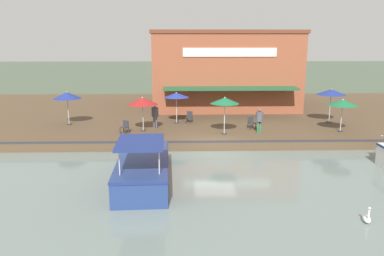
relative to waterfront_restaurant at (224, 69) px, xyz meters
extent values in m
plane|color=#4C5B47|center=(13.48, -1.91, -4.07)|extent=(220.00, 220.00, 0.00)
cube|color=brown|center=(2.48, -1.91, -3.77)|extent=(22.00, 56.00, 0.60)
cube|color=#2D2D33|center=(13.38, -1.91, -3.42)|extent=(0.20, 50.40, 0.10)
cube|color=brown|center=(-0.02, 0.00, -0.15)|extent=(8.89, 12.71, 6.63)
cube|color=brown|center=(-0.02, 0.00, 3.31)|extent=(9.07, 12.97, 0.30)
cube|color=#235633|center=(5.32, 0.00, -1.17)|extent=(1.80, 10.81, 0.16)
cube|color=silver|center=(4.46, 0.00, 1.67)|extent=(0.08, 7.63, 0.70)
cylinder|color=#B7B7B7|center=(7.86, 7.21, -2.27)|extent=(0.06, 0.06, 2.39)
cylinder|color=#2D2D33|center=(7.86, 7.21, -3.44)|extent=(0.36, 0.36, 0.06)
cone|color=navy|center=(7.86, 7.21, -1.14)|extent=(2.13, 2.13, 0.42)
cone|color=yellow|center=(7.86, 7.21, -1.12)|extent=(1.32, 1.32, 0.33)
sphere|color=yellow|center=(7.86, 7.21, -0.93)|extent=(0.08, 0.08, 0.08)
cylinder|color=#B7B7B7|center=(7.79, -4.32, -2.38)|extent=(0.06, 0.06, 2.18)
cylinder|color=#2D2D33|center=(7.79, -4.32, -3.44)|extent=(0.36, 0.36, 0.06)
cone|color=navy|center=(7.79, -4.32, -1.34)|extent=(1.85, 1.85, 0.34)
cone|color=white|center=(7.79, -4.32, -1.32)|extent=(1.14, 1.14, 0.27)
sphere|color=white|center=(7.79, -4.32, -1.17)|extent=(0.08, 0.08, 0.08)
cylinder|color=#B7B7B7|center=(10.77, 6.87, -2.44)|extent=(0.06, 0.06, 2.06)
cylinder|color=#2D2D33|center=(10.77, 6.87, -3.44)|extent=(0.36, 0.36, 0.06)
cone|color=#19663D|center=(10.77, 6.87, -1.47)|extent=(1.99, 1.99, 0.38)
cone|color=silver|center=(10.77, 6.87, -1.45)|extent=(1.23, 1.23, 0.30)
sphere|color=silver|center=(10.77, 6.87, -1.28)|extent=(0.08, 0.08, 0.08)
cylinder|color=#B7B7B7|center=(10.24, -6.56, -2.40)|extent=(0.06, 0.06, 2.14)
cylinder|color=#2D2D33|center=(10.24, -6.56, -3.44)|extent=(0.36, 0.36, 0.06)
cone|color=maroon|center=(10.24, -6.56, -1.40)|extent=(2.06, 2.06, 0.47)
cone|color=white|center=(10.24, -6.56, -1.38)|extent=(1.28, 1.28, 0.38)
sphere|color=white|center=(10.24, -6.56, -1.16)|extent=(0.08, 0.08, 0.08)
cylinder|color=#B7B7B7|center=(8.10, -12.24, -2.34)|extent=(0.06, 0.06, 2.25)
cylinder|color=#2D2D33|center=(8.10, -12.24, -3.44)|extent=(0.36, 0.36, 0.06)
cone|color=navy|center=(8.10, -12.24, -1.29)|extent=(1.99, 1.99, 0.48)
cone|color=yellow|center=(8.10, -12.24, -1.27)|extent=(1.24, 1.24, 0.39)
sphere|color=yellow|center=(8.10, -12.24, -1.05)|extent=(0.08, 0.08, 0.08)
cylinder|color=#B7B7B7|center=(11.30, -1.12, -2.31)|extent=(0.06, 0.06, 2.31)
cylinder|color=#2D2D33|center=(11.30, -1.12, -3.44)|extent=(0.36, 0.36, 0.06)
cone|color=#19663D|center=(11.30, -1.12, -1.22)|extent=(1.89, 1.89, 0.40)
cone|color=silver|center=(11.30, -1.12, -1.20)|extent=(1.17, 1.17, 0.32)
sphere|color=silver|center=(11.30, -1.12, -1.02)|extent=(0.08, 0.08, 0.08)
cube|color=#2D2D33|center=(7.94, -3.28, -3.25)|extent=(0.05, 0.05, 0.42)
cube|color=#2D2D33|center=(7.81, -3.65, -3.25)|extent=(0.05, 0.05, 0.42)
cube|color=#2D2D33|center=(7.57, -3.14, -3.25)|extent=(0.05, 0.05, 0.42)
cube|color=#2D2D33|center=(7.43, -3.51, -3.25)|extent=(0.05, 0.05, 0.42)
cube|color=#2D2D33|center=(7.69, -3.40, -3.04)|extent=(0.56, 0.56, 0.05)
cube|color=#2D2D33|center=(7.50, -3.33, -2.82)|extent=(0.19, 0.43, 0.40)
cube|color=#2D2D33|center=(11.22, -7.67, -3.25)|extent=(0.05, 0.05, 0.42)
cube|color=#2D2D33|center=(11.03, -8.02, -3.25)|extent=(0.05, 0.05, 0.42)
cube|color=#2D2D33|center=(10.86, -7.48, -3.25)|extent=(0.05, 0.05, 0.42)
cube|color=#2D2D33|center=(10.68, -7.84, -3.25)|extent=(0.05, 0.05, 0.42)
cube|color=#2D2D33|center=(10.95, -7.75, -3.04)|extent=(0.59, 0.59, 0.05)
cube|color=#2D2D33|center=(10.77, -7.66, -2.82)|extent=(0.24, 0.41, 0.40)
cube|color=#2D2D33|center=(9.94, 1.24, -3.25)|extent=(0.05, 0.05, 0.42)
cube|color=#2D2D33|center=(10.07, 0.87, -3.25)|extent=(0.05, 0.05, 0.42)
cube|color=#2D2D33|center=(9.56, 1.11, -3.25)|extent=(0.05, 0.05, 0.42)
cube|color=#2D2D33|center=(9.69, 0.73, -3.25)|extent=(0.05, 0.05, 0.42)
cube|color=#2D2D33|center=(9.81, 0.99, -3.04)|extent=(0.56, 0.56, 0.05)
cube|color=#2D2D33|center=(9.63, 0.92, -2.82)|extent=(0.18, 0.43, 0.40)
cylinder|color=#4C4C56|center=(9.44, -5.88, -3.05)|extent=(0.13, 0.13, 0.84)
cylinder|color=#4C4C56|center=(9.48, -5.71, -3.05)|extent=(0.13, 0.13, 0.84)
cylinder|color=#4C4C56|center=(9.46, -5.80, -2.30)|extent=(0.49, 0.49, 0.66)
sphere|color=#DBB28E|center=(9.46, -5.80, -1.85)|extent=(0.23, 0.23, 0.23)
cylinder|color=#337547|center=(11.06, 1.30, -3.06)|extent=(0.13, 0.13, 0.81)
cylinder|color=#337547|center=(11.12, 1.15, -3.06)|extent=(0.13, 0.13, 0.81)
cylinder|color=#4C4C56|center=(11.09, 1.23, -2.33)|extent=(0.47, 0.47, 0.64)
sphere|color=brown|center=(11.09, 1.23, -1.90)|extent=(0.22, 0.22, 0.22)
cube|color=navy|center=(18.54, -5.73, -3.39)|extent=(6.12, 2.52, 1.19)
ellipsoid|color=navy|center=(15.52, -5.84, -3.39)|extent=(2.21, 2.26, 1.19)
cube|color=navy|center=(18.54, -5.73, -2.88)|extent=(6.19, 2.57, 0.10)
cube|color=navy|center=(19.96, -5.67, -1.66)|extent=(2.77, 2.05, 0.10)
cylinder|color=silver|center=(20.73, -4.84, -2.23)|extent=(0.05, 0.05, 1.14)
cylinder|color=silver|center=(20.80, -6.44, -2.23)|extent=(0.05, 0.05, 1.14)
cylinder|color=silver|center=(15.27, -5.85, -2.50)|extent=(0.11, 1.84, 0.04)
ellipsoid|color=white|center=(22.78, 2.88, -3.87)|extent=(0.61, 0.41, 0.24)
cylinder|color=white|center=(22.99, 2.83, -3.55)|extent=(0.07, 0.07, 0.40)
sphere|color=white|center=(23.00, 2.83, -3.35)|extent=(0.10, 0.10, 0.10)
cone|color=orange|center=(23.07, 2.81, -3.35)|extent=(0.07, 0.06, 0.04)
cylinder|color=brown|center=(-3.81, 6.90, -1.59)|extent=(0.35, 0.35, 3.75)
sphere|color=#2D6028|center=(-3.81, 6.90, 1.63)|extent=(3.58, 3.58, 3.58)
sphere|color=#2D6028|center=(-3.09, 6.36, 1.27)|extent=(2.51, 2.51, 2.51)
camera|label=1|loc=(35.27, -3.88, 2.48)|focal=35.00mm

